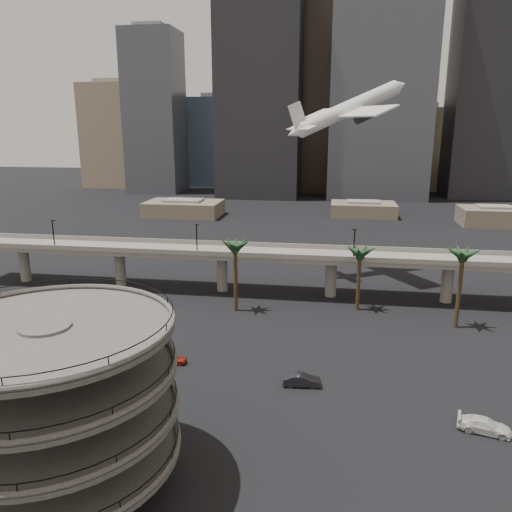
% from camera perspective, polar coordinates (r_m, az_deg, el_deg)
% --- Properties ---
extents(ground, '(700.00, 700.00, 0.00)m').
position_cam_1_polar(ground, '(53.07, -5.41, -23.49)').
color(ground, black).
rests_on(ground, ground).
extents(parking_ramp, '(22.20, 22.20, 17.35)m').
position_cam_1_polar(parking_ramp, '(49.18, -22.25, -14.26)').
color(parking_ramp, '#464441').
rests_on(parking_ramp, ground).
extents(overpass, '(130.00, 9.30, 14.70)m').
position_cam_1_polar(overpass, '(99.29, 2.28, -0.24)').
color(overpass, gray).
rests_on(overpass, ground).
extents(palm_trees, '(42.40, 10.40, 14.00)m').
position_cam_1_polar(palm_trees, '(87.69, 10.64, 0.28)').
color(palm_trees, '#44321D').
rests_on(palm_trees, ground).
extents(low_buildings, '(135.00, 27.50, 6.80)m').
position_cam_1_polar(low_buildings, '(185.14, 7.58, 5.15)').
color(low_buildings, '#675A4C').
rests_on(low_buildings, ground).
extents(skyline, '(269.00, 86.00, 123.30)m').
position_cam_1_polar(skyline, '(257.80, 10.30, 17.08)').
color(skyline, gray).
rests_on(skyline, ground).
extents(airborne_jet, '(27.36, 26.13, 14.15)m').
position_cam_1_polar(airborne_jet, '(113.33, 10.55, 16.17)').
color(airborne_jet, white).
rests_on(airborne_jet, ground).
extents(car_a, '(4.34, 2.08, 1.43)m').
position_cam_1_polar(car_a, '(73.31, -9.61, -11.50)').
color(car_a, '#A32417').
rests_on(car_a, ground).
extents(car_b, '(5.10, 2.16, 1.64)m').
position_cam_1_polar(car_b, '(66.88, 5.25, -13.94)').
color(car_b, black).
rests_on(car_b, ground).
extents(car_c, '(5.98, 3.52, 1.63)m').
position_cam_1_polar(car_c, '(63.17, 24.65, -17.18)').
color(car_c, white).
rests_on(car_c, ground).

